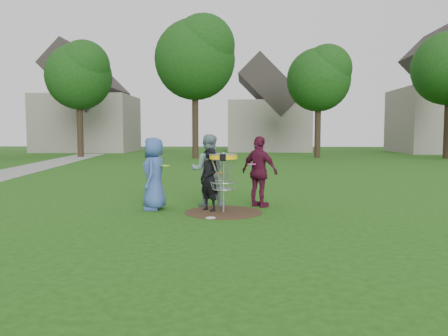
{
  "coord_description": "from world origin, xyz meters",
  "views": [
    {
      "loc": [
        0.45,
        -9.91,
        1.81
      ],
      "look_at": [
        0.0,
        0.3,
        1.0
      ],
      "focal_mm": 35.0,
      "sensor_mm": 36.0,
      "label": 1
    }
  ],
  "objects_px": {
    "player_grey": "(208,170)",
    "disc_golf_basket": "(223,168)",
    "player_blue": "(154,174)",
    "player_black": "(210,179)",
    "player_maroon": "(260,172)"
  },
  "relations": [
    {
      "from": "player_maroon",
      "to": "disc_golf_basket",
      "type": "relative_size",
      "value": 1.27
    },
    {
      "from": "player_blue",
      "to": "player_grey",
      "type": "relative_size",
      "value": 0.96
    },
    {
      "from": "player_blue",
      "to": "player_black",
      "type": "height_order",
      "value": "player_blue"
    },
    {
      "from": "player_blue",
      "to": "disc_golf_basket",
      "type": "distance_m",
      "value": 1.7
    },
    {
      "from": "player_blue",
      "to": "player_maroon",
      "type": "relative_size",
      "value": 0.98
    },
    {
      "from": "player_maroon",
      "to": "disc_golf_basket",
      "type": "xyz_separation_m",
      "value": [
        -0.85,
        -0.78,
        0.14
      ]
    },
    {
      "from": "player_black",
      "to": "player_maroon",
      "type": "relative_size",
      "value": 0.85
    },
    {
      "from": "player_black",
      "to": "player_blue",
      "type": "bearing_deg",
      "value": -145.12
    },
    {
      "from": "player_black",
      "to": "player_maroon",
      "type": "height_order",
      "value": "player_maroon"
    },
    {
      "from": "player_grey",
      "to": "disc_golf_basket",
      "type": "height_order",
      "value": "player_grey"
    },
    {
      "from": "player_black",
      "to": "player_grey",
      "type": "bearing_deg",
      "value": 137.74
    },
    {
      "from": "player_grey",
      "to": "player_maroon",
      "type": "xyz_separation_m",
      "value": [
        1.27,
        -0.1,
        -0.02
      ]
    },
    {
      "from": "player_blue",
      "to": "player_grey",
      "type": "xyz_separation_m",
      "value": [
        1.24,
        0.57,
        0.03
      ]
    },
    {
      "from": "player_black",
      "to": "disc_golf_basket",
      "type": "distance_m",
      "value": 0.47
    },
    {
      "from": "player_black",
      "to": "player_maroon",
      "type": "bearing_deg",
      "value": 67.62
    }
  ]
}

